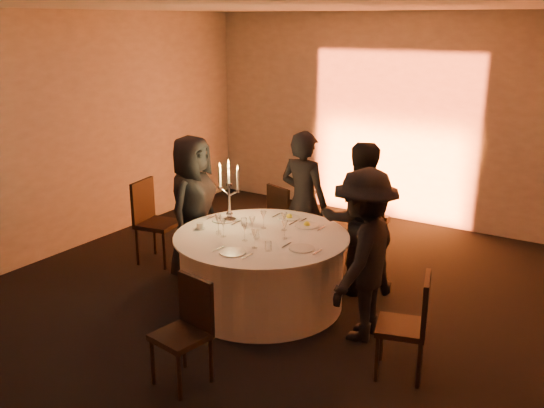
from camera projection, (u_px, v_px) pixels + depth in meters
The scene contains 34 objects.
floor at pixel (262, 303), 6.41m from camera, with size 7.00×7.00×0.00m, color black.
ceiling at pixel (260, 6), 5.53m from camera, with size 7.00×7.00×0.00m, color silver.
wall_back at pixel (394, 119), 8.80m from camera, with size 7.00×7.00×0.00m, color #A09B94.
wall_left at pixel (60, 136), 7.51m from camera, with size 7.00×7.00×0.00m, color #A09B94.
uplighter_fixture at pixel (380, 219), 8.98m from camera, with size 0.25×0.12×0.10m, color black.
banquet_table at pixel (262, 270), 6.29m from camera, with size 1.80×1.80×0.77m.
chair_left at pixel (152, 216), 7.38m from camera, with size 0.52×0.52×1.02m.
chair_back_left at pixel (285, 217), 7.55m from camera, with size 0.52×0.52×0.93m.
chair_back_right at pixel (365, 233), 6.97m from camera, with size 0.54×0.54×0.93m.
chair_right at pixel (411, 321), 4.97m from camera, with size 0.49×0.49×0.90m.
chair_front at pixel (187, 325), 4.92m from camera, with size 0.45×0.45×0.89m.
guest_left at pixel (193, 208), 6.87m from camera, with size 0.81×0.53×1.67m, color black.
guest_back_left at pixel (304, 202), 7.05m from camera, with size 0.61×0.40×1.68m, color black.
guest_back_right at pixel (359, 219), 6.49m from camera, with size 0.81×0.63×1.67m, color black.
guest_right at pixel (363, 255), 5.53m from camera, with size 1.05×0.60×1.63m, color black.
plate_left at pixel (224, 220), 6.62m from camera, with size 0.36×0.25×0.01m.
plate_back_left at pixel (289, 217), 6.70m from camera, with size 0.36×0.24×0.08m.
plate_back_right at pixel (307, 224), 6.44m from camera, with size 0.36×0.26×0.08m.
plate_right at pixel (302, 248), 5.80m from camera, with size 0.36×0.25×0.01m.
plate_front at pixel (233, 252), 5.70m from camera, with size 0.36×0.25×0.01m.
coffee_cup at pixel (200, 226), 6.36m from camera, with size 0.11×0.11×0.07m.
candelabra at pixel (229, 200), 6.56m from camera, with size 0.29×0.14×0.69m.
wine_glass_a at pixel (223, 224), 6.09m from camera, with size 0.07×0.07×0.19m.
wine_glass_b at pixel (218, 222), 6.16m from camera, with size 0.07×0.07×0.19m.
wine_glass_c at pixel (245, 228), 5.98m from camera, with size 0.07×0.07×0.19m.
wine_glass_d at pixel (252, 222), 6.15m from camera, with size 0.07×0.07×0.19m.
wine_glass_e at pixel (254, 234), 5.79m from camera, with size 0.07×0.07×0.19m.
wine_glass_f at pixel (284, 218), 6.28m from camera, with size 0.07×0.07×0.19m.
wine_glass_g at pixel (218, 219), 6.24m from camera, with size 0.07×0.07×0.19m.
wine_glass_h at pixel (263, 216), 6.34m from camera, with size 0.07×0.07×0.19m.
wine_glass_i at pixel (285, 226), 6.04m from camera, with size 0.07×0.07×0.19m.
tumbler_a at pixel (244, 222), 6.43m from camera, with size 0.07×0.07×0.09m, color white.
tumbler_b at pixel (256, 234), 6.08m from camera, with size 0.07×0.07×0.09m, color white.
tumbler_c at pixel (268, 246), 5.75m from camera, with size 0.07×0.07×0.09m, color white.
Camera 1 is at (3.21, -4.86, 2.88)m, focal length 40.00 mm.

